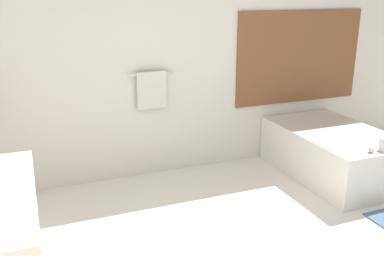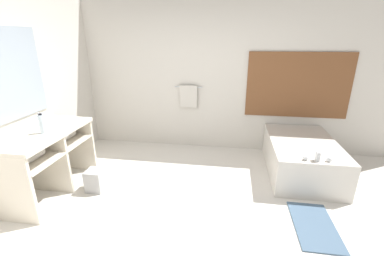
# 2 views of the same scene
# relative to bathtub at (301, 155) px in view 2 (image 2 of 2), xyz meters

# --- Properties ---
(ground_plane) EXTENTS (16.00, 16.00, 0.00)m
(ground_plane) POSITION_rel_bathtub_xyz_m (-1.58, -1.42, -0.29)
(ground_plane) COLOR silver
(ground_plane) RESTS_ON ground
(wall_back_with_blinds) EXTENTS (7.40, 0.13, 2.70)m
(wall_back_with_blinds) POSITION_rel_bathtub_xyz_m (-1.52, 0.81, 1.06)
(wall_back_with_blinds) COLOR silver
(wall_back_with_blinds) RESTS_ON ground_plane
(vanity_counter) EXTENTS (0.63, 1.32, 0.87)m
(vanity_counter) POSITION_rel_bathtub_xyz_m (-3.45, -1.04, 0.34)
(vanity_counter) COLOR beige
(vanity_counter) RESTS_ON ground_plane
(sink_faucet) EXTENTS (0.09, 0.04, 0.18)m
(sink_faucet) POSITION_rel_bathtub_xyz_m (-3.62, -0.87, 0.67)
(sink_faucet) COLOR silver
(sink_faucet) RESTS_ON vanity_counter
(bathtub) EXTENTS (0.96, 1.54, 0.64)m
(bathtub) POSITION_rel_bathtub_xyz_m (0.00, 0.00, 0.00)
(bathtub) COLOR silver
(bathtub) RESTS_ON ground_plane
(water_bottle_1) EXTENTS (0.07, 0.07, 0.25)m
(water_bottle_1) POSITION_rel_bathtub_xyz_m (-3.39, -1.12, 0.70)
(water_bottle_1) COLOR silver
(water_bottle_1) RESTS_ON vanity_counter
(waste_bin) EXTENTS (0.23, 0.23, 0.30)m
(waste_bin) POSITION_rel_bathtub_xyz_m (-2.89, -0.95, -0.14)
(waste_bin) COLOR #B2B2B2
(waste_bin) RESTS_ON ground_plane
(bath_mat) EXTENTS (0.44, 0.81, 0.02)m
(bath_mat) POSITION_rel_bathtub_xyz_m (-0.12, -1.27, -0.28)
(bath_mat) COLOR slate
(bath_mat) RESTS_ON ground_plane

